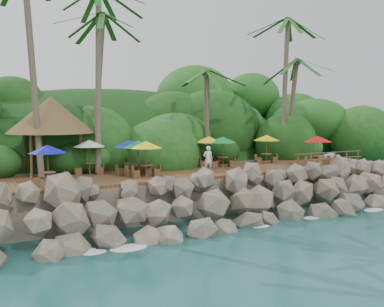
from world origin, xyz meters
TOP-DOWN VIEW (x-y plane):
  - ground at (0.00, 0.00)m, footprint 140.00×140.00m
  - land_base at (0.00, 16.00)m, footprint 32.00×25.20m
  - jungle_hill at (0.00, 23.50)m, footprint 44.80×28.00m
  - seawall at (0.00, 2.00)m, footprint 29.00×4.00m
  - terrace at (0.00, 6.00)m, footprint 26.00×5.00m
  - jungle_foliage at (0.00, 15.00)m, footprint 44.00×16.00m
  - foam_line at (0.00, 0.30)m, footprint 25.20×0.80m
  - palms at (0.63, 8.68)m, footprint 25.34×7.15m
  - palapa at (-7.75, 9.48)m, footprint 5.28×5.28m
  - dining_clusters at (-0.60, 6.14)m, footprint 19.64×5.08m
  - railing at (9.25, 3.65)m, footprint 6.10×0.10m
  - waiter at (0.70, 5.23)m, footprint 0.66×0.53m

SIDE VIEW (x-z plane):
  - ground at x=0.00m, z-range 0.00..0.00m
  - jungle_hill at x=0.00m, z-range -7.70..7.70m
  - jungle_foliage at x=0.00m, z-range -6.00..6.00m
  - foam_line at x=0.00m, z-range 0.00..0.06m
  - land_base at x=0.00m, z-range 0.00..2.10m
  - seawall at x=0.00m, z-range 0.00..2.30m
  - terrace at x=0.00m, z-range 2.10..2.30m
  - railing at x=9.25m, z-range 2.41..3.41m
  - waiter at x=0.70m, z-range 2.30..3.89m
  - dining_clusters at x=-0.60m, z-range 2.97..5.01m
  - palapa at x=-7.75m, z-range 3.49..8.09m
  - palms at x=0.63m, z-range 5.35..18.38m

